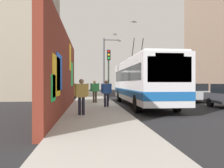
{
  "coord_description": "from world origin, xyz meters",
  "views": [
    {
      "loc": [
        -17.39,
        1.99,
        1.64
      ],
      "look_at": [
        2.61,
        -0.01,
        1.55
      ],
      "focal_mm": 37.35,
      "sensor_mm": 36.0,
      "label": 1
    }
  ],
  "objects_px": {
    "parked_car_red": "(170,90)",
    "street_lamp": "(106,63)",
    "pedestrian_at_curb": "(106,91)",
    "parked_car_silver": "(192,92)",
    "city_bus": "(142,80)",
    "traffic_light": "(109,66)",
    "pedestrian_midblock": "(95,90)",
    "pedestrian_near_wall": "(81,94)"
  },
  "relations": [
    {
      "from": "parked_car_red",
      "to": "street_lamp",
      "type": "distance_m",
      "value": 7.85
    },
    {
      "from": "pedestrian_at_curb",
      "to": "street_lamp",
      "type": "xyz_separation_m",
      "value": [
        9.23,
        -0.67,
        2.55
      ]
    },
    {
      "from": "parked_car_silver",
      "to": "pedestrian_at_curb",
      "type": "xyz_separation_m",
      "value": [
        -5.0,
        7.89,
        0.29
      ]
    },
    {
      "from": "city_bus",
      "to": "street_lamp",
      "type": "relative_size",
      "value": 1.91
    },
    {
      "from": "parked_car_red",
      "to": "traffic_light",
      "type": "xyz_separation_m",
      "value": [
        -5.79,
        7.35,
        2.17
      ]
    },
    {
      "from": "parked_car_silver",
      "to": "pedestrian_at_curb",
      "type": "height_order",
      "value": "pedestrian_at_curb"
    },
    {
      "from": "pedestrian_midblock",
      "to": "pedestrian_at_curb",
      "type": "xyz_separation_m",
      "value": [
        -3.08,
        -0.64,
        -0.01
      ]
    },
    {
      "from": "street_lamp",
      "to": "parked_car_red",
      "type": "bearing_deg",
      "value": -80.38
    },
    {
      "from": "traffic_light",
      "to": "pedestrian_at_curb",
      "type": "bearing_deg",
      "value": 173.39
    },
    {
      "from": "pedestrian_midblock",
      "to": "street_lamp",
      "type": "distance_m",
      "value": 6.78
    },
    {
      "from": "city_bus",
      "to": "parked_car_red",
      "type": "height_order",
      "value": "city_bus"
    },
    {
      "from": "parked_car_red",
      "to": "pedestrian_at_curb",
      "type": "height_order",
      "value": "pedestrian_at_curb"
    },
    {
      "from": "parked_car_red",
      "to": "pedestrian_near_wall",
      "type": "xyz_separation_m",
      "value": [
        -14.07,
        9.33,
        0.3
      ]
    },
    {
      "from": "pedestrian_midblock",
      "to": "street_lamp",
      "type": "xyz_separation_m",
      "value": [
        6.14,
        -1.31,
        2.54
      ]
    },
    {
      "from": "pedestrian_at_curb",
      "to": "traffic_light",
      "type": "relative_size",
      "value": 0.39
    },
    {
      "from": "parked_car_silver",
      "to": "pedestrian_near_wall",
      "type": "xyz_separation_m",
      "value": [
        -8.62,
        9.33,
        0.3
      ]
    },
    {
      "from": "city_bus",
      "to": "street_lamp",
      "type": "height_order",
      "value": "street_lamp"
    },
    {
      "from": "parked_car_red",
      "to": "traffic_light",
      "type": "height_order",
      "value": "traffic_light"
    },
    {
      "from": "city_bus",
      "to": "pedestrian_near_wall",
      "type": "distance_m",
      "value": 6.88
    },
    {
      "from": "pedestrian_near_wall",
      "to": "traffic_light",
      "type": "distance_m",
      "value": 8.72
    },
    {
      "from": "pedestrian_midblock",
      "to": "pedestrian_near_wall",
      "type": "distance_m",
      "value": 6.75
    },
    {
      "from": "city_bus",
      "to": "street_lamp",
      "type": "distance_m",
      "value": 7.88
    },
    {
      "from": "city_bus",
      "to": "pedestrian_midblock",
      "type": "bearing_deg",
      "value": 69.53
    },
    {
      "from": "parked_car_red",
      "to": "pedestrian_near_wall",
      "type": "distance_m",
      "value": 16.89
    },
    {
      "from": "city_bus",
      "to": "parked_car_red",
      "type": "xyz_separation_m",
      "value": [
        8.61,
        -5.2,
        -0.99
      ]
    },
    {
      "from": "pedestrian_near_wall",
      "to": "street_lamp",
      "type": "xyz_separation_m",
      "value": [
        12.85,
        -2.11,
        2.53
      ]
    },
    {
      "from": "city_bus",
      "to": "parked_car_silver",
      "type": "height_order",
      "value": "city_bus"
    },
    {
      "from": "pedestrian_near_wall",
      "to": "street_lamp",
      "type": "distance_m",
      "value": 13.27
    },
    {
      "from": "parked_car_red",
      "to": "pedestrian_midblock",
      "type": "bearing_deg",
      "value": 130.81
    },
    {
      "from": "parked_car_red",
      "to": "street_lamp",
      "type": "height_order",
      "value": "street_lamp"
    },
    {
      "from": "pedestrian_near_wall",
      "to": "street_lamp",
      "type": "relative_size",
      "value": 0.28
    },
    {
      "from": "pedestrian_midblock",
      "to": "street_lamp",
      "type": "relative_size",
      "value": 0.28
    },
    {
      "from": "parked_car_silver",
      "to": "parked_car_red",
      "type": "relative_size",
      "value": 0.86
    },
    {
      "from": "pedestrian_midblock",
      "to": "pedestrian_at_curb",
      "type": "distance_m",
      "value": 3.15
    },
    {
      "from": "parked_car_silver",
      "to": "pedestrian_midblock",
      "type": "xyz_separation_m",
      "value": [
        -1.92,
        8.53,
        0.3
      ]
    },
    {
      "from": "city_bus",
      "to": "traffic_light",
      "type": "relative_size",
      "value": 2.72
    },
    {
      "from": "pedestrian_midblock",
      "to": "pedestrian_near_wall",
      "type": "relative_size",
      "value": 1.0
    },
    {
      "from": "city_bus",
      "to": "parked_car_red",
      "type": "bearing_deg",
      "value": -31.12
    },
    {
      "from": "parked_car_silver",
      "to": "parked_car_red",
      "type": "xyz_separation_m",
      "value": [
        5.45,
        0.0,
        0.0
      ]
    },
    {
      "from": "city_bus",
      "to": "parked_car_silver",
      "type": "bearing_deg",
      "value": -58.71
    },
    {
      "from": "city_bus",
      "to": "pedestrian_at_curb",
      "type": "distance_m",
      "value": 3.33
    },
    {
      "from": "pedestrian_near_wall",
      "to": "city_bus",
      "type": "bearing_deg",
      "value": -37.07
    }
  ]
}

